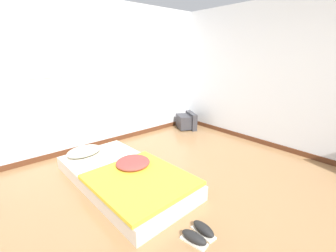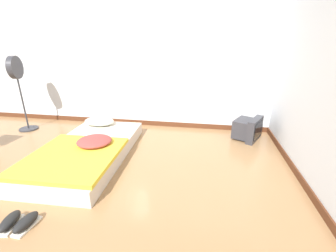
% 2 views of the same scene
% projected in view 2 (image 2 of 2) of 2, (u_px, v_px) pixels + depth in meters
% --- Properties ---
extents(ground_plane, '(20.00, 20.00, 0.00)m').
position_uv_depth(ground_plane, '(43.00, 223.00, 2.03)').
color(ground_plane, '#997047').
extents(wall_back, '(7.50, 0.08, 2.60)m').
position_uv_depth(wall_back, '(132.00, 58.00, 4.15)').
color(wall_back, silver).
rests_on(wall_back, ground_plane).
extents(mattress_bed, '(1.13, 2.11, 0.33)m').
position_uv_depth(mattress_bed, '(88.00, 149.00, 3.19)').
color(mattress_bed, beige).
rests_on(mattress_bed, ground_plane).
extents(crt_tv, '(0.55, 0.59, 0.38)m').
position_uv_depth(crt_tv, '(248.00, 129.00, 3.81)').
color(crt_tv, '#333338').
rests_on(crt_tv, ground_plane).
extents(sneaker_pair, '(0.29, 0.28, 0.10)m').
position_uv_depth(sneaker_pair, '(18.00, 222.00, 1.98)').
color(sneaker_pair, silver).
rests_on(sneaker_pair, ground_plane).
extents(standing_fan, '(0.33, 0.40, 1.35)m').
position_uv_depth(standing_fan, '(18.00, 79.00, 3.96)').
color(standing_fan, '#333338').
rests_on(standing_fan, ground_plane).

